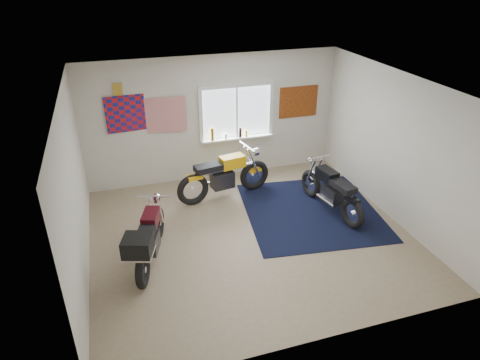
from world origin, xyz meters
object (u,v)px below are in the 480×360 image
object	(u,v)px
navy_rug	(311,211)
maroon_tourer	(148,240)
yellow_triumph	(224,177)
black_chrome_bike	(331,192)

from	to	relation	value
navy_rug	maroon_tourer	xyz separation A→B (m)	(-3.19, -0.72, 0.48)
navy_rug	maroon_tourer	distance (m)	3.31
yellow_triumph	maroon_tourer	xyz separation A→B (m)	(-1.73, -1.80, 0.03)
navy_rug	maroon_tourer	bearing A→B (deg)	-167.30
maroon_tourer	navy_rug	bearing A→B (deg)	-59.20
yellow_triumph	navy_rug	bearing A→B (deg)	-46.74
navy_rug	maroon_tourer	size ratio (longest dim) A/B	1.43
navy_rug	yellow_triumph	size ratio (longest dim) A/B	1.27
navy_rug	yellow_triumph	bearing A→B (deg)	143.46
yellow_triumph	black_chrome_bike	xyz separation A→B (m)	(1.81, -1.15, -0.03)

